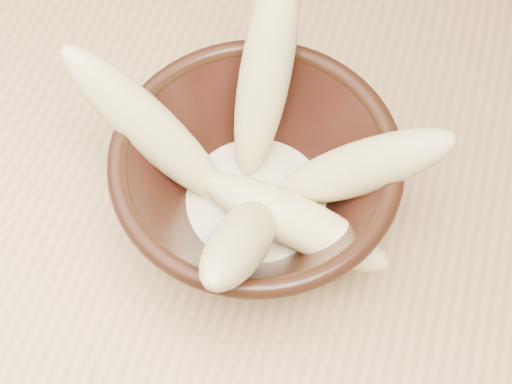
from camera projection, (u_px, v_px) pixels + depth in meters
table at (259, 184)px, 0.73m from camera, size 1.20×0.80×0.75m
bowl at (256, 186)px, 0.56m from camera, size 0.22×0.22×0.12m
milk_puddle at (256, 203)px, 0.58m from camera, size 0.12×0.12×0.02m
banana_upright at (265, 73)px, 0.55m from camera, size 0.04×0.13×0.17m
banana_left at (149, 128)px, 0.54m from camera, size 0.16×0.07×0.15m
banana_right at (359, 169)px, 0.53m from camera, size 0.15×0.06×0.14m
banana_across at (292, 221)px, 0.54m from camera, size 0.17×0.08×0.05m
banana_front at (242, 240)px, 0.49m from camera, size 0.04×0.15×0.15m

